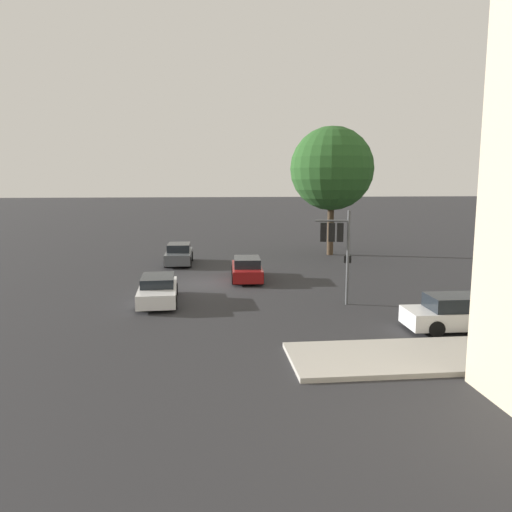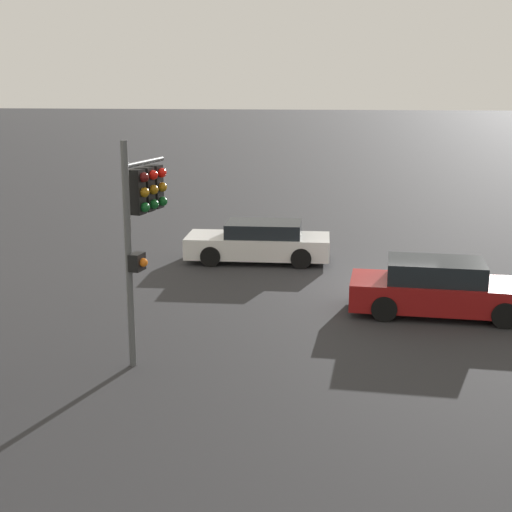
{
  "view_description": "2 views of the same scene",
  "coord_description": "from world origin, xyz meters",
  "px_view_note": "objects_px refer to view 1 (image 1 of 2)",
  "views": [
    {
      "loc": [
        28.82,
        -0.11,
        6.02
      ],
      "look_at": [
        3.53,
        2.53,
        2.14
      ],
      "focal_mm": 35.0,
      "sensor_mm": 36.0,
      "label": 1
    },
    {
      "loc": [
        1.33,
        20.01,
        5.62
      ],
      "look_at": [
        3.55,
        3.6,
        1.63
      ],
      "focal_mm": 50.0,
      "sensor_mm": 36.0,
      "label": 2
    }
  ],
  "objects_px": {
    "crossing_car_2": "(179,254)",
    "parked_car_0": "(460,314)",
    "traffic_signal": "(336,239)",
    "crossing_car_0": "(158,290)",
    "crossing_car_1": "(247,269)",
    "street_tree": "(332,169)"
  },
  "relations": [
    {
      "from": "crossing_car_2",
      "to": "parked_car_0",
      "type": "xyz_separation_m",
      "value": [
        17.4,
        12.09,
        -0.03
      ]
    },
    {
      "from": "traffic_signal",
      "to": "crossing_car_2",
      "type": "height_order",
      "value": "traffic_signal"
    },
    {
      "from": "parked_car_0",
      "to": "crossing_car_0",
      "type": "bearing_deg",
      "value": 155.82
    },
    {
      "from": "crossing_car_0",
      "to": "crossing_car_2",
      "type": "xyz_separation_m",
      "value": [
        -11.44,
        0.49,
        0.07
      ]
    },
    {
      "from": "traffic_signal",
      "to": "parked_car_0",
      "type": "bearing_deg",
      "value": -128.83
    },
    {
      "from": "crossing_car_1",
      "to": "crossing_car_2",
      "type": "distance_m",
      "value": 7.63
    },
    {
      "from": "street_tree",
      "to": "parked_car_0",
      "type": "distance_m",
      "value": 21.59
    },
    {
      "from": "crossing_car_0",
      "to": "crossing_car_2",
      "type": "height_order",
      "value": "crossing_car_2"
    },
    {
      "from": "street_tree",
      "to": "crossing_car_2",
      "type": "xyz_separation_m",
      "value": [
        3.27,
        -11.99,
        -6.2
      ]
    },
    {
      "from": "street_tree",
      "to": "traffic_signal",
      "type": "relative_size",
      "value": 2.23
    },
    {
      "from": "parked_car_0",
      "to": "crossing_car_2",
      "type": "bearing_deg",
      "value": 125.97
    },
    {
      "from": "traffic_signal",
      "to": "crossing_car_0",
      "type": "xyz_separation_m",
      "value": [
        -1.25,
        -8.64,
        -2.58
      ]
    },
    {
      "from": "street_tree",
      "to": "crossing_car_0",
      "type": "distance_m",
      "value": 20.29
    },
    {
      "from": "street_tree",
      "to": "crossing_car_0",
      "type": "relative_size",
      "value": 2.18
    },
    {
      "from": "street_tree",
      "to": "traffic_signal",
      "type": "height_order",
      "value": "street_tree"
    },
    {
      "from": "street_tree",
      "to": "crossing_car_2",
      "type": "height_order",
      "value": "street_tree"
    },
    {
      "from": "traffic_signal",
      "to": "parked_car_0",
      "type": "relative_size",
      "value": 1.01
    },
    {
      "from": "crossing_car_2",
      "to": "street_tree",
      "type": "bearing_deg",
      "value": 106.11
    },
    {
      "from": "crossing_car_1",
      "to": "street_tree",
      "type": "bearing_deg",
      "value": -35.79
    },
    {
      "from": "street_tree",
      "to": "crossing_car_2",
      "type": "bearing_deg",
      "value": -74.75
    },
    {
      "from": "crossing_car_0",
      "to": "crossing_car_1",
      "type": "xyz_separation_m",
      "value": [
        -5.21,
        4.88,
        0.03
      ]
    },
    {
      "from": "street_tree",
      "to": "parked_car_0",
      "type": "height_order",
      "value": "street_tree"
    }
  ]
}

